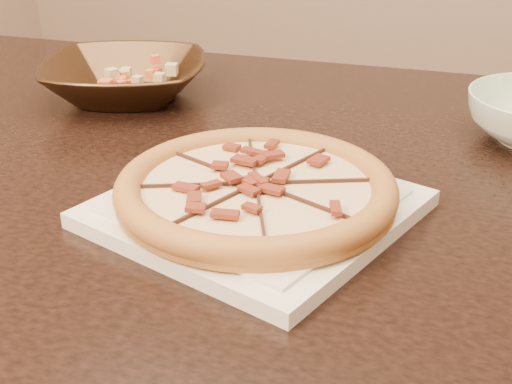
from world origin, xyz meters
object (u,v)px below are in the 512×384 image
at_px(dining_table, 224,214).
at_px(bronze_bowl, 126,79).
at_px(plate, 256,208).
at_px(pizza, 256,189).

bearing_deg(dining_table, bronze_bowl, 146.18).
bearing_deg(bronze_bowl, plate, -41.73).
xyz_separation_m(dining_table, plate, (0.11, -0.15, 0.10)).
distance_m(dining_table, bronze_bowl, 0.32).
bearing_deg(plate, bronze_bowl, 138.27).
height_order(dining_table, pizza, pizza).
relative_size(dining_table, pizza, 5.03).
relative_size(plate, pizza, 1.20).
xyz_separation_m(pizza, bronze_bowl, (-0.35, 0.31, -0.00)).
bearing_deg(pizza, dining_table, 125.61).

